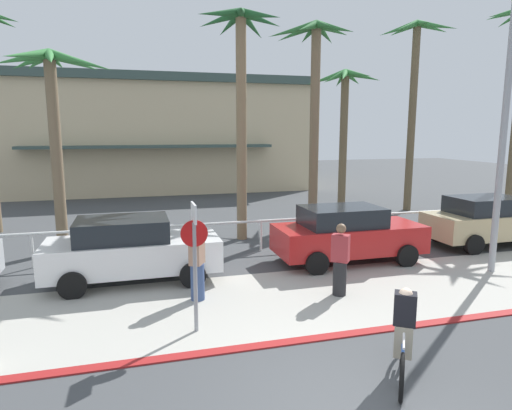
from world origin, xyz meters
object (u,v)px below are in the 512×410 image
(palm_tree_2, at_px, (53,94))
(car_tan_3, at_px, (489,220))
(palm_tree_4, at_px, (314,75))
(cyclist_blue_0, at_px, (403,336))
(palm_tree_3, at_px, (241,71))
(car_white_1, at_px, (131,249))
(car_red_2, at_px, (347,234))
(palm_tree_6, at_px, (414,73))
(stop_sign_bike_lane, at_px, (195,249))
(palm_tree_5, at_px, (345,102))
(pedestrian_1, at_px, (197,265))
(streetlight_curb, at_px, (512,116))
(pedestrian_0, at_px, (340,263))

(palm_tree_2, distance_m, car_tan_3, 14.88)
(palm_tree_2, height_order, palm_tree_4, palm_tree_4)
(car_tan_3, relative_size, cyclist_blue_0, 2.86)
(palm_tree_3, xyz_separation_m, car_white_1, (-3.87, -3.76, -5.07))
(car_tan_3, bearing_deg, car_red_2, -174.68)
(car_white_1, distance_m, car_red_2, 6.21)
(palm_tree_6, bearing_deg, stop_sign_bike_lane, -138.16)
(palm_tree_5, xyz_separation_m, pedestrian_1, (-8.19, -9.11, -4.37))
(palm_tree_5, bearing_deg, palm_tree_2, -162.47)
(palm_tree_4, height_order, car_white_1, palm_tree_4)
(cyclist_blue_0, bearing_deg, car_tan_3, 40.28)
(car_red_2, bearing_deg, car_white_1, -179.22)
(car_white_1, bearing_deg, car_red_2, 0.78)
(palm_tree_2, bearing_deg, car_red_2, -22.85)
(stop_sign_bike_lane, distance_m, streetlight_curb, 8.99)
(palm_tree_4, relative_size, car_tan_3, 1.81)
(palm_tree_5, height_order, car_tan_3, palm_tree_5)
(stop_sign_bike_lane, height_order, car_tan_3, stop_sign_bike_lane)
(streetlight_curb, bearing_deg, pedestrian_0, -176.52)
(cyclist_blue_0, bearing_deg, pedestrian_0, 80.04)
(stop_sign_bike_lane, height_order, palm_tree_2, palm_tree_2)
(palm_tree_2, distance_m, pedestrian_1, 7.71)
(palm_tree_4, height_order, car_red_2, palm_tree_4)
(palm_tree_5, bearing_deg, palm_tree_6, 0.44)
(stop_sign_bike_lane, relative_size, cyclist_blue_0, 1.66)
(palm_tree_3, distance_m, palm_tree_6, 10.05)
(streetlight_curb, xyz_separation_m, pedestrian_1, (-8.24, 0.31, -3.42))
(streetlight_curb, bearing_deg, car_white_1, 167.89)
(car_red_2, relative_size, cyclist_blue_0, 2.86)
(cyclist_blue_0, relative_size, pedestrian_1, 0.84)
(palm_tree_5, distance_m, car_tan_3, 8.30)
(stop_sign_bike_lane, distance_m, car_white_1, 3.70)
(streetlight_curb, height_order, car_white_1, streetlight_curb)
(palm_tree_2, relative_size, pedestrian_0, 3.62)
(car_white_1, distance_m, pedestrian_0, 5.34)
(palm_tree_5, height_order, palm_tree_6, palm_tree_6)
(streetlight_curb, relative_size, palm_tree_4, 0.94)
(cyclist_blue_0, bearing_deg, palm_tree_2, 123.60)
(palm_tree_5, bearing_deg, palm_tree_4, -134.22)
(palm_tree_3, bearing_deg, palm_tree_4, 13.69)
(palm_tree_2, bearing_deg, palm_tree_3, 1.46)
(cyclist_blue_0, bearing_deg, palm_tree_4, 75.25)
(stop_sign_bike_lane, xyz_separation_m, palm_tree_4, (5.69, 7.90, 4.29))
(streetlight_curb, relative_size, cyclist_blue_0, 4.87)
(car_tan_3, height_order, pedestrian_0, pedestrian_0)
(cyclist_blue_0, xyz_separation_m, pedestrian_1, (-2.69, 4.11, 0.16))
(palm_tree_5, xyz_separation_m, pedestrian_0, (-4.88, -9.72, -4.40))
(palm_tree_4, distance_m, palm_tree_6, 6.98)
(pedestrian_1, bearing_deg, palm_tree_2, 123.87)
(car_tan_3, distance_m, pedestrian_1, 10.63)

